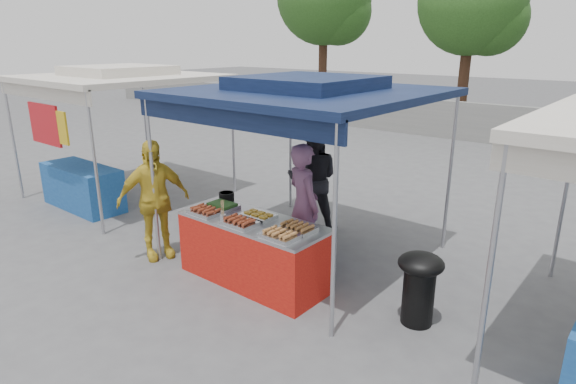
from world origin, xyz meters
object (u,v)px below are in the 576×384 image
Objects in this scene: vendor_woman at (303,206)px; helper_man at (313,179)px; customer_person at (154,200)px; cooking_pot at (227,197)px; wok_burner at (419,282)px; vendor_table at (254,251)px.

helper_man is at bearing -34.84° from vendor_woman.
customer_person is (-1.12, -2.27, -0.01)m from helper_man.
customer_person is (-0.79, -0.66, -0.04)m from cooking_pot.
wok_burner is (2.89, 0.11, -0.42)m from cooking_pot.
helper_man reaches higher than customer_person.
cooking_pot is 0.12× the size of customer_person.
cooking_pot is at bearing -28.76° from customer_person.
vendor_table is 2.03m from helper_man.
customer_person is at bearing 30.55° from helper_man.
vendor_woman is 0.99× the size of helper_man.
helper_man is at bearing 78.29° from cooking_pot.
helper_man is at bearing 170.73° from wok_burner.
vendor_table is at bearing -56.47° from customer_person.
helper_man is 2.53m from customer_person.
helper_man reaches higher than vendor_table.
vendor_woman is at bearing 76.30° from vendor_table.
helper_man reaches higher than cooking_pot.
helper_man reaches higher than wok_burner.
customer_person is (-1.60, -0.35, 0.44)m from vendor_table.
helper_man reaches higher than vendor_woman.
helper_man is (0.33, 1.60, -0.04)m from cooking_pot.
helper_man is (-2.56, 1.50, 0.38)m from wok_burner.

